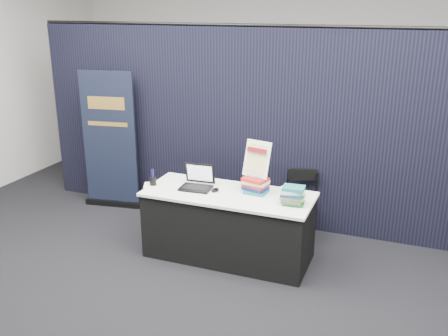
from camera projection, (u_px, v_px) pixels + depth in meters
floor at (209, 280)px, 5.04m from camera, size 8.00×8.00×0.00m
wall_back at (305, 62)px, 8.02m from camera, size 8.00×0.02×3.50m
drape_partition at (259, 129)px, 6.07m from camera, size 6.00×0.08×2.40m
display_table at (228, 225)px, 5.40m from camera, size 1.80×0.75×0.75m
laptop at (197, 183)px, 5.41m from camera, size 0.35×0.29×0.25m
mouse at (215, 190)px, 5.32m from camera, size 0.09×0.12×0.03m
brochure_left at (157, 185)px, 5.52m from camera, size 0.33×0.29×0.00m
brochure_mid at (166, 193)px, 5.29m from camera, size 0.33×0.26×0.00m
brochure_right at (205, 189)px, 5.40m from camera, size 0.33×0.26×0.00m
pen_cup at (153, 181)px, 5.49m from camera, size 0.08×0.08×0.09m
book_stack_tall at (256, 185)px, 5.27m from camera, size 0.28×0.23×0.17m
book_stack_short at (293, 195)px, 4.96m from camera, size 0.24×0.20×0.19m
info_sign at (257, 159)px, 5.21m from camera, size 0.31×0.17×0.40m
pullup_banner at (110, 148)px, 6.65m from camera, size 0.79×0.22×1.85m
stacking_chair at (299, 201)px, 5.87m from camera, size 0.45×0.46×0.80m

